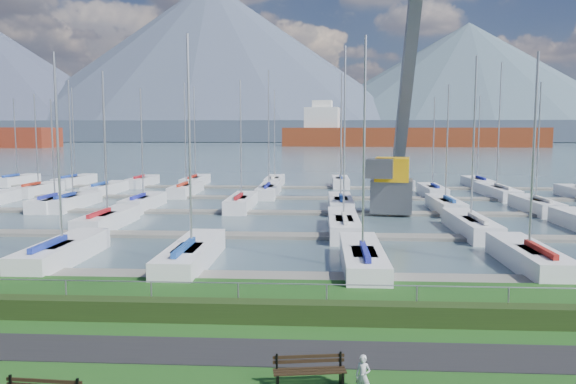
{
  "coord_description": "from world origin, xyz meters",
  "views": [
    {
      "loc": [
        1.77,
        -18.42,
        6.35
      ],
      "look_at": [
        0.0,
        12.0,
        3.0
      ],
      "focal_mm": 35.0,
      "sensor_mm": 36.0,
      "label": 1
    }
  ],
  "objects": [
    {
      "name": "path",
      "position": [
        0.0,
        -3.0,
        0.01
      ],
      "size": [
        160.0,
        2.0,
        0.04
      ],
      "primitive_type": "cube",
      "color": "black",
      "rests_on": "grass"
    },
    {
      "name": "sailboat_fleet",
      "position": [
        -3.05,
        28.83,
        5.39
      ],
      "size": [
        74.65,
        49.15,
        13.55
      ],
      "color": "navy",
      "rests_on": "water"
    },
    {
      "name": "water",
      "position": [
        0.0,
        260.0,
        -0.4
      ],
      "size": [
        800.0,
        540.0,
        0.2
      ],
      "primitive_type": "cube",
      "color": "#465C67"
    },
    {
      "name": "mountains",
      "position": [
        7.35,
        404.62,
        46.68
      ],
      "size": [
        1190.0,
        360.0,
        115.0
      ],
      "color": "#3B4356",
      "rests_on": "water"
    },
    {
      "name": "docks",
      "position": [
        0.0,
        26.0,
        -0.22
      ],
      "size": [
        90.0,
        41.6,
        0.25
      ],
      "color": "slate",
      "rests_on": "water"
    },
    {
      "name": "foothill",
      "position": [
        0.0,
        330.0,
        6.0
      ],
      "size": [
        900.0,
        80.0,
        12.0
      ],
      "primitive_type": "cube",
      "color": "#3F4A5C",
      "rests_on": "water"
    },
    {
      "name": "hedge",
      "position": [
        0.0,
        -0.4,
        0.35
      ],
      "size": [
        80.0,
        0.7,
        0.7
      ],
      "primitive_type": "cube",
      "color": "#1F3112",
      "rests_on": "grass"
    },
    {
      "name": "fence",
      "position": [
        0.0,
        0.0,
        1.2
      ],
      "size": [
        80.0,
        0.04,
        0.04
      ],
      "primitive_type": "cylinder",
      "rotation": [
        0.0,
        1.57,
        0.0
      ],
      "color": "#95969D",
      "rests_on": "grass"
    },
    {
      "name": "person",
      "position": [
        2.84,
        -5.18,
        0.52
      ],
      "size": [
        0.45,
        0.38,
        1.04
      ],
      "primitive_type": "imported",
      "rotation": [
        0.0,
        0.0,
        -0.41
      ],
      "color": "silver",
      "rests_on": "grass"
    },
    {
      "name": "cargo_ship_mid",
      "position": [
        35.04,
        219.73,
        3.48
      ],
      "size": [
        107.82,
        28.76,
        21.5
      ],
      "rotation": [
        0.0,
        0.0,
        -0.1
      ],
      "color": "maroon",
      "rests_on": "water"
    },
    {
      "name": "bench_right",
      "position": [
        1.53,
        -5.11,
        0.42
      ],
      "size": [
        1.84,
        0.68,
        0.85
      ],
      "rotation": [
        0.0,
        0.0,
        0.15
      ],
      "color": "black",
      "rests_on": "grass"
    },
    {
      "name": "crane",
      "position": [
        7.88,
        27.43,
        5.33
      ],
      "size": [
        4.75,
        13.36,
        22.35
      ],
      "rotation": [
        0.0,
        0.0,
        -0.16
      ],
      "color": "#53555A",
      "rests_on": "water"
    }
  ]
}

